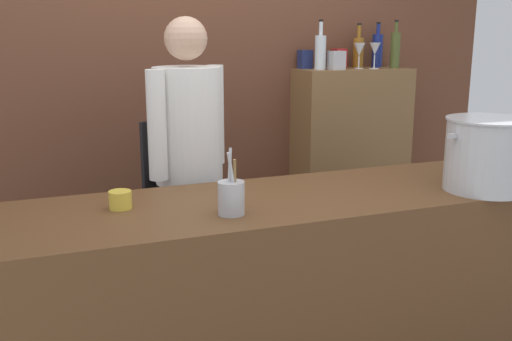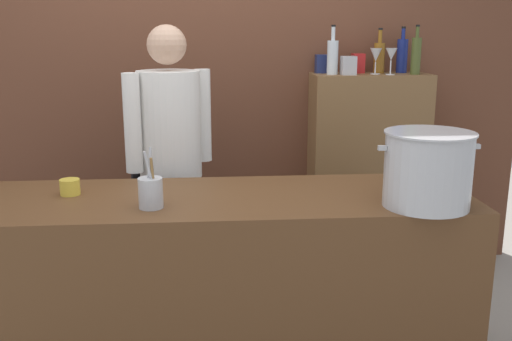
{
  "view_description": "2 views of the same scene",
  "coord_description": "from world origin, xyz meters",
  "views": [
    {
      "loc": [
        -0.88,
        -2.19,
        1.59
      ],
      "look_at": [
        0.08,
        0.33,
        0.94
      ],
      "focal_mm": 40.84,
      "sensor_mm": 36.0,
      "label": 1
    },
    {
      "loc": [
        0.06,
        -2.52,
        1.64
      ],
      "look_at": [
        0.28,
        0.33,
        0.93
      ],
      "focal_mm": 40.53,
      "sensor_mm": 36.0,
      "label": 2
    }
  ],
  "objects": [
    {
      "name": "bar_cabinet",
      "position": [
        1.1,
        1.19,
        0.68
      ],
      "size": [
        0.76,
        0.32,
        1.35
      ],
      "primitive_type": "cube",
      "color": "brown",
      "rests_on": "ground_plane"
    },
    {
      "name": "prep_counter",
      "position": [
        0.0,
        0.0,
        0.45
      ],
      "size": [
        2.47,
        0.7,
        0.9
      ],
      "primitive_type": "cube",
      "color": "brown",
      "rests_on": "ground_plane"
    },
    {
      "name": "wine_bottle_olive",
      "position": [
        1.36,
        1.12,
        1.47
      ],
      "size": [
        0.06,
        0.06,
        0.31
      ],
      "color": "#475123",
      "rests_on": "bar_cabinet"
    },
    {
      "name": "spice_tin_silver",
      "position": [
        0.93,
        1.12,
        1.41
      ],
      "size": [
        0.09,
        0.09,
        0.12
      ],
      "primitive_type": "cube",
      "color": "#B2B2B7",
      "rests_on": "bar_cabinet"
    },
    {
      "name": "spice_tin_navy",
      "position": [
        0.79,
        1.28,
        1.41
      ],
      "size": [
        0.08,
        0.08,
        0.12
      ],
      "primitive_type": "cube",
      "color": "navy",
      "rests_on": "bar_cabinet"
    },
    {
      "name": "chef",
      "position": [
        -0.17,
        0.63,
        0.96
      ],
      "size": [
        0.46,
        0.41,
        1.66
      ],
      "rotation": [
        0.0,
        0.0,
        3.74
      ],
      "color": "black",
      "rests_on": "ground_plane"
    },
    {
      "name": "utensil_crock",
      "position": [
        -0.2,
        -0.15,
        0.97
      ],
      "size": [
        0.1,
        0.1,
        0.26
      ],
      "color": "#B7BABF",
      "rests_on": "prep_counter"
    },
    {
      "name": "brick_back_panel",
      "position": [
        0.0,
        1.4,
        1.5
      ],
      "size": [
        4.4,
        0.1,
        3.0
      ],
      "primitive_type": "cube",
      "color": "brown",
      "rests_on": "ground_plane"
    },
    {
      "name": "wine_glass_tall",
      "position": [
        1.2,
        1.1,
        1.47
      ],
      "size": [
        0.07,
        0.07,
        0.17
      ],
      "color": "silver",
      "rests_on": "bar_cabinet"
    },
    {
      "name": "wine_bottle_clear",
      "position": [
        0.83,
        1.15,
        1.47
      ],
      "size": [
        0.07,
        0.07,
        0.31
      ],
      "color": "silver",
      "rests_on": "bar_cabinet"
    },
    {
      "name": "wine_bottle_amber",
      "position": [
        1.16,
        1.24,
        1.46
      ],
      "size": [
        0.07,
        0.07,
        0.29
      ],
      "color": "#8C5919",
      "rests_on": "bar_cabinet"
    },
    {
      "name": "stockpot_large",
      "position": [
        0.97,
        -0.22,
        1.06
      ],
      "size": [
        0.44,
        0.38,
        0.32
      ],
      "color": "#B7BABF",
      "rests_on": "prep_counter"
    },
    {
      "name": "wine_bottle_cobalt",
      "position": [
        1.32,
        1.27,
        1.47
      ],
      "size": [
        0.07,
        0.07,
        0.3
      ],
      "color": "navy",
      "rests_on": "bar_cabinet"
    },
    {
      "name": "butter_jar",
      "position": [
        -0.59,
        0.08,
        0.94
      ],
      "size": [
        0.09,
        0.09,
        0.07
      ],
      "primitive_type": "cylinder",
      "color": "yellow",
      "rests_on": "prep_counter"
    },
    {
      "name": "wine_glass_wide",
      "position": [
        1.11,
        1.15,
        1.47
      ],
      "size": [
        0.08,
        0.08,
        0.16
      ],
      "color": "silver",
      "rests_on": "bar_cabinet"
    },
    {
      "name": "spice_tin_red",
      "position": [
        1.03,
        1.26,
        1.42
      ],
      "size": [
        0.08,
        0.08,
        0.13
      ],
      "primitive_type": "cube",
      "color": "red",
      "rests_on": "bar_cabinet"
    }
  ]
}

